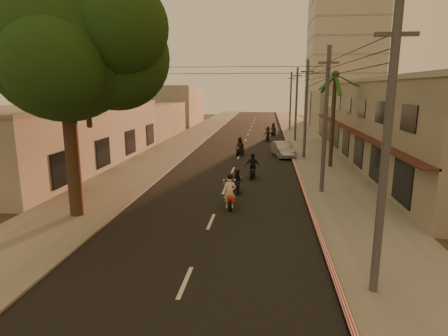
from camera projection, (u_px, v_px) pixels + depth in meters
The scene contains 21 objects.
ground at pixel (204, 237), 16.69m from camera, with size 160.00×160.00×0.00m, color #383023.
road at pixel (238, 157), 36.12m from camera, with size 10.00×140.00×0.02m, color black.
sidewalk_right at pixel (318, 158), 35.28m from camera, with size 5.00×140.00×0.12m, color slate.
sidewalk_left at pixel (163, 155), 36.95m from camera, with size 5.00×140.00×0.12m, color slate.
curb_stripe at pixel (296, 168), 30.68m from camera, with size 0.20×60.00×0.20m, color #B01220.
shophouse_row at pixel (400, 123), 31.86m from camera, with size 8.80×34.20×7.30m.
left_building at pixel (67, 136), 31.31m from camera, with size 8.20×24.20×5.20m.
distant_tower at pixel (344, 45), 66.39m from camera, with size 12.10×12.10×28.00m.
broadleaf_tree at pixel (72, 46), 17.74m from camera, with size 9.60×8.70×12.10m.
palm_tree at pixel (335, 80), 29.85m from camera, with size 5.00×5.00×8.20m.
utility_poles at pixel (307, 88), 34.07m from camera, with size 1.20×48.26×9.00m.
filler_right at pixel (340, 111), 58.22m from camera, with size 8.00×14.00×6.00m, color #9E988F.
filler_left_near at pixel (144, 121), 50.82m from camera, with size 8.00×14.00×4.40m, color #9E988F.
filler_left_far at pixel (175, 105), 68.04m from camera, with size 8.00×14.00×7.00m, color #9E988F.
scooter_red at pixel (230, 193), 20.64m from camera, with size 0.86×1.98×1.95m.
scooter_mid_a at pixel (238, 182), 23.61m from camera, with size 0.81×1.60×1.56m.
scooter_mid_b at pixel (252, 167), 27.52m from camera, with size 1.11×1.95×1.92m.
scooter_far_a at pixel (240, 147), 36.71m from camera, with size 1.19×1.86×1.89m.
scooter_far_b at pixel (268, 134), 46.76m from camera, with size 1.31×1.90×1.87m.
parked_car at pixel (283, 149), 36.21m from camera, with size 2.41×4.62×1.45m, color #979B9F.
scooter_far_c at pixel (273, 130), 51.55m from camera, with size 1.20×1.83×1.86m.
Camera 1 is at (2.66, -15.47, 6.52)m, focal length 30.00 mm.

